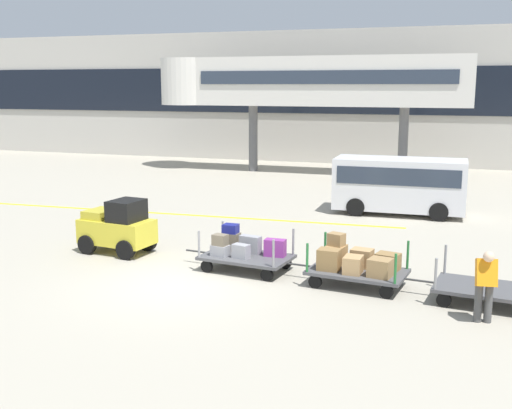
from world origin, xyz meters
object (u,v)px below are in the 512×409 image
object	(u,v)px
baggage_handler	(485,283)
shuttle_van	(399,182)
baggage_cart_lead	(244,250)
baggage_cart_middle	(356,264)
baggage_cart_tail	(488,290)
baggage_tug	(118,227)

from	to	relation	value
baggage_handler	shuttle_van	bearing A→B (deg)	104.68
baggage_cart_lead	baggage_handler	bearing A→B (deg)	-18.90
baggage_cart_middle	shuttle_van	distance (m)	9.10
baggage_cart_lead	baggage_cart_middle	bearing A→B (deg)	-7.69
baggage_cart_lead	baggage_cart_tail	distance (m)	6.09
baggage_cart_tail	baggage_cart_middle	bearing A→B (deg)	172.41
baggage_tug	baggage_handler	size ratio (longest dim) A/B	1.42
baggage_tug	baggage_handler	xyz separation A→B (m)	(9.96, -2.46, 0.11)
baggage_tug	baggage_cart_tail	world-z (taller)	baggage_tug
baggage_tug	baggage_handler	distance (m)	10.26
baggage_cart_lead	shuttle_van	world-z (taller)	shuttle_van
baggage_tug	baggage_cart_lead	distance (m)	4.07
baggage_cart_lead	baggage_handler	world-z (taller)	baggage_handler
baggage_cart_tail	baggage_handler	size ratio (longest dim) A/B	1.96
baggage_cart_middle	shuttle_van	world-z (taller)	shuttle_van
baggage_cart_lead	baggage_cart_middle	distance (m)	3.06
baggage_tug	baggage_cart_lead	world-z (taller)	baggage_tug
baggage_cart_middle	shuttle_van	xyz separation A→B (m)	(0.08, 9.08, 0.69)
baggage_cart_middle	baggage_cart_tail	xyz separation A→B (m)	(3.01, -0.40, -0.20)
baggage_cart_middle	baggage_cart_tail	distance (m)	3.04
baggage_cart_middle	baggage_handler	bearing A→B (deg)	-29.25
baggage_cart_lead	baggage_cart_middle	world-z (taller)	baggage_cart_middle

